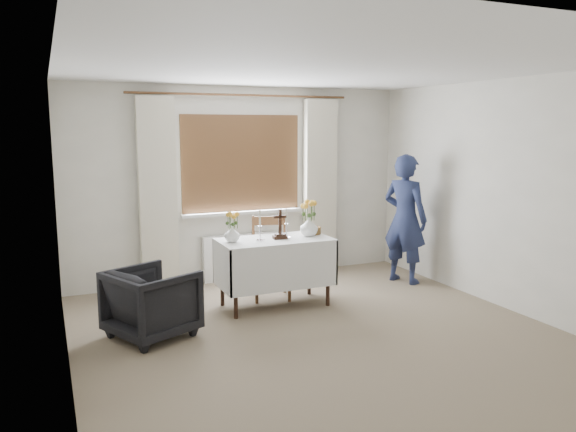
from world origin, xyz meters
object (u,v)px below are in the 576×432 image
(wooden_cross, at_px, (280,224))
(flower_vase_left, at_px, (232,234))
(armchair, at_px, (152,303))
(person, at_px, (405,219))
(wooden_chair, at_px, (271,258))
(flower_vase_right, at_px, (309,227))
(altar_table, at_px, (275,272))

(wooden_cross, height_order, flower_vase_left, wooden_cross)
(armchair, xyz_separation_m, wooden_cross, (1.49, 0.39, 0.59))
(person, distance_m, wooden_cross, 1.86)
(armchair, height_order, person, person)
(flower_vase_left, bearing_deg, wooden_cross, -4.81)
(wooden_chair, distance_m, wooden_cross, 0.54)
(armchair, height_order, flower_vase_right, flower_vase_right)
(altar_table, distance_m, flower_vase_left, 0.67)
(person, height_order, wooden_cross, person)
(armchair, distance_m, flower_vase_left, 1.16)
(flower_vase_right, bearing_deg, person, 9.44)
(person, relative_size, flower_vase_right, 7.76)
(altar_table, height_order, person, person)
(wooden_cross, bearing_deg, person, 15.68)
(altar_table, relative_size, wooden_cross, 3.77)
(altar_table, xyz_separation_m, flower_vase_right, (0.42, 0.01, 0.49))
(flower_vase_right, bearing_deg, wooden_chair, 141.32)
(person, bearing_deg, flower_vase_left, 70.95)
(armchair, relative_size, wooden_cross, 2.22)
(person, relative_size, flower_vase_left, 9.50)
(armchair, height_order, flower_vase_left, flower_vase_left)
(flower_vase_left, bearing_deg, altar_table, -4.14)
(armchair, bearing_deg, wooden_cross, -100.04)
(armchair, bearing_deg, flower_vase_right, -102.20)
(altar_table, xyz_separation_m, wooden_cross, (0.06, -0.01, 0.55))
(flower_vase_left, relative_size, flower_vase_right, 0.82)
(wooden_chair, bearing_deg, flower_vase_right, -23.93)
(armchair, distance_m, wooden_cross, 1.65)
(altar_table, relative_size, person, 0.75)
(person, relative_size, wooden_cross, 5.02)
(wooden_cross, xyz_separation_m, flower_vase_right, (0.36, 0.02, -0.06))
(wooden_cross, bearing_deg, armchair, -157.80)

